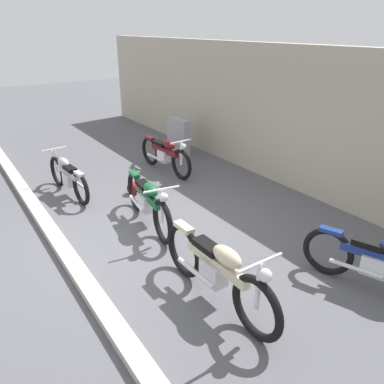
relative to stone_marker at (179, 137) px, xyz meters
The scene contains 10 objects.
ground_plane 4.54m from the stone_marker, 39.85° to the right, with size 40.00×40.00×0.00m, color #56565B.
building_wall 3.72m from the stone_marker, 15.14° to the left, with size 18.00×0.30×2.95m, color #B2A893.
curb_strip 5.42m from the stone_marker, 50.09° to the right, with size 18.00×0.24×0.12m, color #B7B2A8.
stone_marker is the anchor object (origin of this frame).
helmet 2.85m from the stone_marker, 51.81° to the right, with size 0.26×0.26×0.26m, color maroon.
motorcycle_green 4.08m from the stone_marker, 39.34° to the right, with size 2.13×0.60×0.96m.
motorcycle_cream 6.21m from the stone_marker, 27.39° to the right, with size 2.24×0.63×1.01m.
motorcycle_blue 6.57m from the stone_marker, ahead, with size 1.94×0.89×0.91m.
motorcycle_maroon 1.36m from the stone_marker, 45.51° to the right, with size 2.05×0.57×0.92m.
motorcycle_silver 3.50m from the stone_marker, 72.86° to the right, with size 1.93×0.54×0.86m.
Camera 1 is at (5.20, -2.44, 3.27)m, focal length 36.12 mm.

